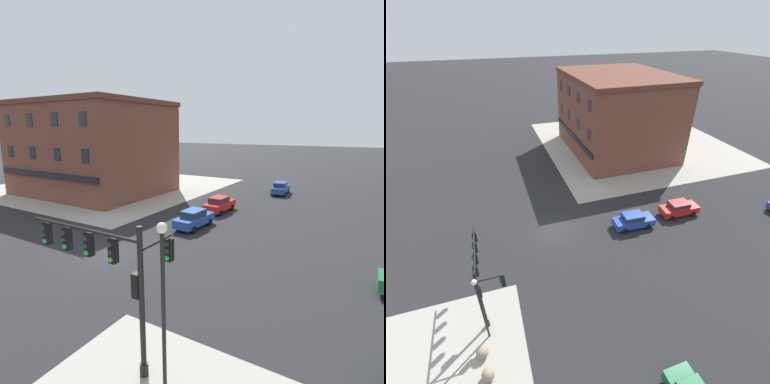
% 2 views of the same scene
% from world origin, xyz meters
% --- Properties ---
extents(ground_plane, '(320.00, 320.00, 0.00)m').
position_xyz_m(ground_plane, '(0.00, 0.00, 0.00)').
color(ground_plane, '#262628').
extents(sidewalk_far_corner, '(32.00, 32.00, 0.02)m').
position_xyz_m(sidewalk_far_corner, '(-20.00, 20.00, 0.00)').
color(sidewalk_far_corner, '#A8A399').
rests_on(sidewalk_far_corner, ground).
extents(traffic_signal_main, '(5.81, 2.09, 5.64)m').
position_xyz_m(traffic_signal_main, '(7.66, -7.33, 3.79)').
color(traffic_signal_main, black).
rests_on(traffic_signal_main, ground).
extents(street_lamp_corner_near, '(0.36, 0.36, 5.90)m').
position_xyz_m(street_lamp_corner_near, '(10.00, -7.44, 3.66)').
color(street_lamp_corner_near, black).
rests_on(street_lamp_corner_near, ground).
extents(car_main_northbound_near, '(2.13, 4.52, 1.68)m').
position_xyz_m(car_main_northbound_near, '(4.84, 27.05, 0.92)').
color(car_main_northbound_near, '#23479E').
rests_on(car_main_northbound_near, ground).
extents(car_main_northbound_far, '(2.06, 4.48, 1.68)m').
position_xyz_m(car_main_northbound_far, '(2.04, 8.28, 0.92)').
color(car_main_northbound_far, '#23479E').
rests_on(car_main_northbound_far, ground).
extents(car_cross_eastbound, '(2.02, 4.46, 1.68)m').
position_xyz_m(car_cross_eastbound, '(1.66, 14.38, 0.92)').
color(car_cross_eastbound, red).
rests_on(car_cross_eastbound, ground).
extents(storefront_block_near_corner, '(19.13, 15.39, 12.43)m').
position_xyz_m(storefront_block_near_corner, '(-18.38, 15.49, 6.22)').
color(storefront_block_near_corner, brown).
rests_on(storefront_block_near_corner, ground).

